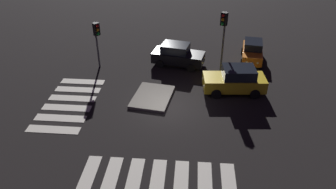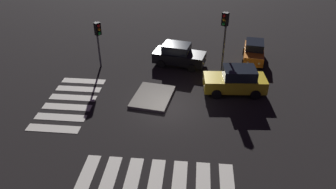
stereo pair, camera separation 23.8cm
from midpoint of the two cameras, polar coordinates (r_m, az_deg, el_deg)
name	(u,v)px [view 1 (the left image)]	position (r m, az deg, el deg)	size (l,w,h in m)	color
ground_plane	(168,107)	(21.07, -0.32, -2.31)	(80.00, 80.00, 0.00)	black
traffic_island	(152,97)	(22.03, -3.07, -0.40)	(3.62, 2.93, 0.18)	gray
car_black	(178,55)	(26.03, 1.44, 6.99)	(2.57, 4.34, 1.80)	black
car_orange	(252,51)	(27.82, 14.45, 7.44)	(3.82, 2.11, 1.60)	orange
car_yellow	(235,80)	(22.76, 11.48, 2.52)	(2.27, 4.40, 1.87)	gold
traffic_light_south	(97,34)	(25.49, -12.74, 10.35)	(0.54, 0.53, 3.70)	#47474C
traffic_light_west	(224,28)	(24.29, 9.52, 11.56)	(0.53, 0.54, 4.72)	#47474C
crosswalk_near	(70,103)	(22.52, -17.27, -1.43)	(6.45, 3.20, 0.02)	silver
crosswalk_side	(157,183)	(16.13, -2.36, -15.37)	(3.20, 7.60, 0.02)	silver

